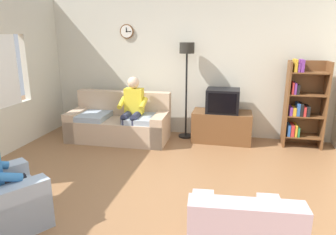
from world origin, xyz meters
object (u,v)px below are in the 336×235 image
object	(u,v)px
couch	(119,124)
floor_lamp	(187,64)
person_on_couch	(133,106)
tv_stand	(222,126)
bookshelf	(302,104)
tv	(223,101)

from	to	relation	value
couch	floor_lamp	size ratio (longest dim) A/B	1.04
couch	person_on_couch	size ratio (longest dim) A/B	1.55
floor_lamp	person_on_couch	distance (m)	1.30
tv_stand	bookshelf	world-z (taller)	bookshelf
tv_stand	person_on_couch	distance (m)	1.74
couch	tv	distance (m)	2.03
bookshelf	couch	bearing A→B (deg)	-173.54
couch	bookshelf	size ratio (longest dim) A/B	1.22
couch	person_on_couch	world-z (taller)	person_on_couch
couch	tv	xyz separation A→B (m)	(1.95, 0.28, 0.49)
tv_stand	tv	bearing A→B (deg)	-90.00
tv_stand	couch	bearing A→B (deg)	-171.01
couch	person_on_couch	xyz separation A→B (m)	(0.32, -0.11, 0.39)
couch	tv_stand	xyz separation A→B (m)	(1.95, 0.31, -0.02)
bookshelf	tv	bearing A→B (deg)	-176.10
tv_stand	floor_lamp	bearing A→B (deg)	172.05
couch	tv	bearing A→B (deg)	8.29
couch	tv	size ratio (longest dim) A/B	3.20
bookshelf	person_on_couch	distance (m)	3.08
couch	floor_lamp	bearing A→B (deg)	18.15
bookshelf	tv_stand	bearing A→B (deg)	-177.10
tv_stand	bookshelf	size ratio (longest dim) A/B	0.70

